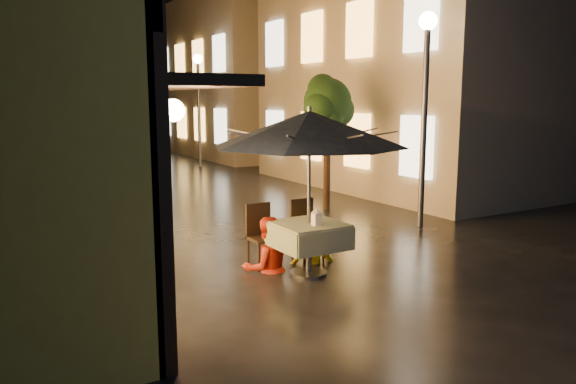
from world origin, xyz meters
TOP-DOWN VIEW (x-y plane):
  - ground at (0.00, 0.00)m, footprint 90.00×90.00m
  - east_building_near at (7.49, 6.50)m, footprint 7.30×9.30m
  - east_building_far at (7.49, 18.00)m, footprint 7.30×10.30m
  - street_tree at (2.41, 4.51)m, footprint 1.43×1.20m
  - streetlamp_near at (3.00, 2.00)m, footprint 0.36×0.36m
  - streetlamp_far at (3.00, 14.00)m, footprint 0.36×0.36m
  - cafe_table at (-0.66, 0.49)m, footprint 0.99×0.99m
  - patio_umbrella at (-0.66, 0.49)m, footprint 2.83×2.83m
  - cafe_chair_left at (-1.06, 1.23)m, footprint 0.42×0.42m
  - cafe_chair_right at (-0.26, 1.23)m, footprint 0.42×0.42m
  - table_lantern at (-0.66, 0.29)m, footprint 0.16×0.16m
  - person_orange at (-1.09, 1.01)m, footprint 0.83×0.68m
  - person_yellow at (-0.28, 1.01)m, footprint 1.00×0.77m
  - bicycle_0 at (-2.66, 4.04)m, footprint 1.73×1.07m
  - bicycle_1 at (-2.74, 5.05)m, footprint 1.60×0.57m
  - bicycle_2 at (-2.30, 6.01)m, footprint 1.82×0.65m
  - bicycle_3 at (-2.58, 6.03)m, footprint 1.72×0.91m
  - bicycle_4 at (-2.49, 7.80)m, footprint 1.93×1.03m
  - bicycle_5 at (-2.27, 9.20)m, footprint 1.58×0.76m

SIDE VIEW (x-z plane):
  - ground at x=0.00m, z-range 0.00..0.00m
  - bicycle_0 at x=-2.66m, z-range 0.00..0.86m
  - bicycle_5 at x=-2.27m, z-range 0.00..0.92m
  - bicycle_1 at x=-2.74m, z-range 0.00..0.94m
  - bicycle_2 at x=-2.30m, z-range 0.00..0.95m
  - bicycle_4 at x=-2.49m, z-range 0.00..0.96m
  - bicycle_3 at x=-2.58m, z-range 0.00..1.00m
  - cafe_chair_left at x=-1.06m, z-range 0.05..1.03m
  - cafe_chair_right at x=-0.26m, z-range 0.05..1.03m
  - cafe_table at x=-0.66m, z-range 0.20..0.98m
  - person_yellow at x=-0.28m, z-range 0.00..1.37m
  - person_orange at x=-1.09m, z-range 0.00..1.60m
  - table_lantern at x=-0.66m, z-range 0.79..1.04m
  - patio_umbrella at x=-0.66m, z-range 0.92..3.38m
  - street_tree at x=2.41m, z-range 0.85..4.00m
  - streetlamp_near at x=3.00m, z-range 0.80..5.03m
  - streetlamp_far at x=3.00m, z-range 0.80..5.03m
  - east_building_near at x=7.49m, z-range 0.01..6.81m
  - east_building_far at x=7.49m, z-range 0.01..7.31m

